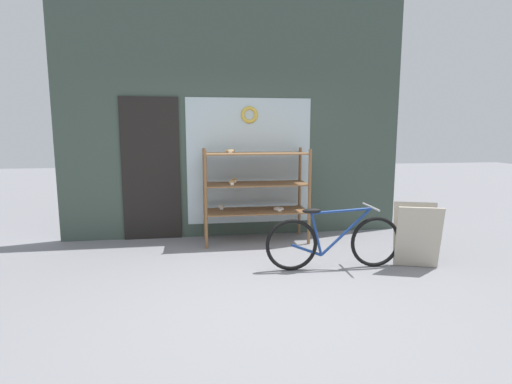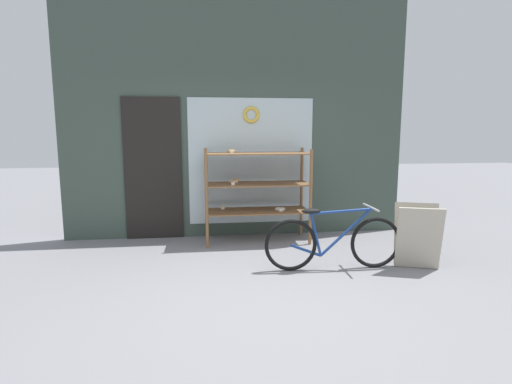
# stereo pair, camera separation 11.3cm
# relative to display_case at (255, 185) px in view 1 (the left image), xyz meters

# --- Properties ---
(ground_plane) EXTENTS (30.00, 30.00, 0.00)m
(ground_plane) POSITION_rel_display_case_xyz_m (-0.23, -1.96, -0.83)
(ground_plane) COLOR gray
(storefront_facade) EXTENTS (5.19, 0.13, 3.77)m
(storefront_facade) POSITION_rel_display_case_xyz_m (-0.26, 0.42, 1.00)
(storefront_facade) COLOR #3D4C42
(storefront_facade) RESTS_ON ground_plane
(display_case) EXTENTS (1.50, 0.58, 1.36)m
(display_case) POSITION_rel_display_case_xyz_m (0.00, 0.00, 0.00)
(display_case) COLOR brown
(display_case) RESTS_ON ground_plane
(bicycle) EXTENTS (1.63, 0.46, 0.74)m
(bicycle) POSITION_rel_display_case_xyz_m (0.73, -1.32, -0.50)
(bicycle) COLOR black
(bicycle) RESTS_ON ground_plane
(sandwich_board) EXTENTS (0.60, 0.52, 0.75)m
(sandwich_board) POSITION_rel_display_case_xyz_m (1.73, -1.41, -0.45)
(sandwich_board) COLOR #B2A893
(sandwich_board) RESTS_ON ground_plane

